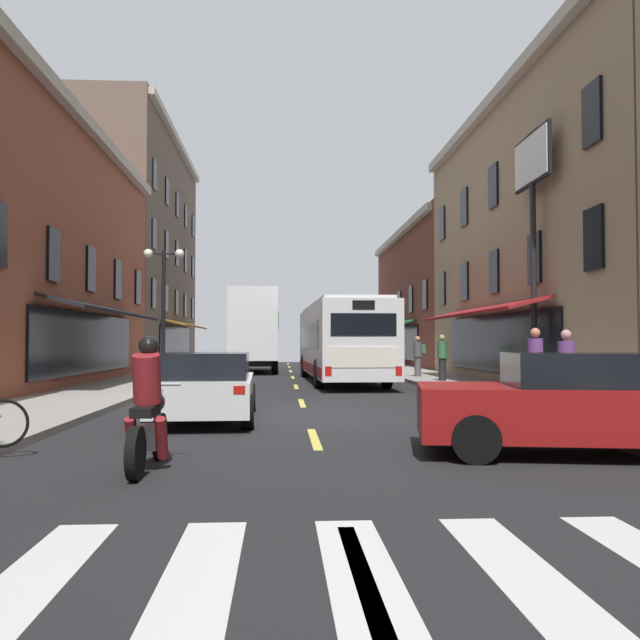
% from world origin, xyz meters
% --- Properties ---
extents(ground_plane, '(34.80, 80.00, 0.10)m').
position_xyz_m(ground_plane, '(0.00, 0.00, -0.05)').
color(ground_plane, black).
extents(lane_centre_dashes, '(0.14, 73.90, 0.01)m').
position_xyz_m(lane_centre_dashes, '(0.00, -0.25, 0.00)').
color(lane_centre_dashes, '#DBCC4C').
rests_on(lane_centre_dashes, ground).
extents(crosswalk_near, '(7.10, 2.80, 0.01)m').
position_xyz_m(crosswalk_near, '(0.00, -10.00, 0.00)').
color(crosswalk_near, silver).
rests_on(crosswalk_near, ground).
extents(sidewalk_left, '(3.00, 80.00, 0.14)m').
position_xyz_m(sidewalk_left, '(-5.90, 0.00, 0.07)').
color(sidewalk_left, gray).
rests_on(sidewalk_left, ground).
extents(sidewalk_right, '(3.00, 80.00, 0.14)m').
position_xyz_m(sidewalk_right, '(5.90, 0.00, 0.07)').
color(sidewalk_right, gray).
rests_on(sidewalk_right, ground).
extents(billboard_sign, '(0.40, 2.74, 7.78)m').
position_xyz_m(billboard_sign, '(7.05, 5.29, 6.05)').
color(billboard_sign, black).
rests_on(billboard_sign, sidewalk_right).
extents(transit_bus, '(2.91, 12.14, 3.10)m').
position_xyz_m(transit_bus, '(1.83, 12.20, 1.63)').
color(transit_bus, silver).
rests_on(transit_bus, ground).
extents(box_truck, '(2.63, 7.57, 4.25)m').
position_xyz_m(box_truck, '(-1.96, 20.90, 2.16)').
color(box_truck, white).
rests_on(box_truck, ground).
extents(sedan_near, '(4.96, 2.62, 1.43)m').
position_xyz_m(sedan_near, '(3.81, -5.33, 0.73)').
color(sedan_near, maroon).
rests_on(sedan_near, ground).
extents(sedan_mid, '(2.07, 4.69, 1.37)m').
position_xyz_m(sedan_mid, '(-2.06, -0.71, 0.70)').
color(sedan_mid, silver).
rests_on(sedan_mid, ground).
extents(motorcycle_rider, '(0.62, 2.07, 1.66)m').
position_xyz_m(motorcycle_rider, '(-2.19, -6.06, 0.71)').
color(motorcycle_rider, black).
rests_on(motorcycle_rider, ground).
extents(pedestrian_near, '(0.51, 0.36, 1.71)m').
position_xyz_m(pedestrian_near, '(5.27, 13.75, 1.04)').
color(pedestrian_near, '#4C4C51').
rests_on(pedestrian_near, sidewalk_right).
extents(pedestrian_mid, '(0.36, 0.36, 1.79)m').
position_xyz_m(pedestrian_mid, '(5.63, 1.50, 1.07)').
color(pedestrian_mid, navy).
rests_on(pedestrian_mid, sidewalk_right).
extents(pedestrian_far, '(0.36, 0.36, 1.71)m').
position_xyz_m(pedestrian_far, '(5.66, -0.19, 1.02)').
color(pedestrian_far, black).
rests_on(pedestrian_far, sidewalk_right).
extents(pedestrian_rear, '(0.36, 0.36, 1.73)m').
position_xyz_m(pedestrian_rear, '(5.53, 10.57, 1.03)').
color(pedestrian_rear, black).
rests_on(pedestrian_rear, sidewalk_right).
extents(street_lamp_twin, '(1.42, 0.32, 4.74)m').
position_xyz_m(street_lamp_twin, '(-4.68, 9.51, 2.78)').
color(street_lamp_twin, black).
rests_on(street_lamp_twin, sidewalk_left).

